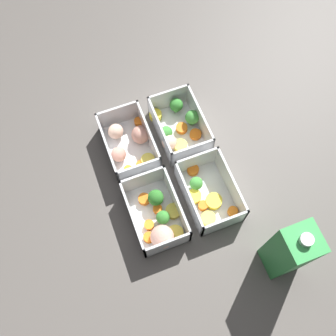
% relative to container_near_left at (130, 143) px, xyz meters
% --- Properties ---
extents(ground_plane, '(4.00, 4.00, 0.00)m').
position_rel_container_near_left_xyz_m(ground_plane, '(0.09, 0.06, -0.02)').
color(ground_plane, '#56514C').
extents(container_near_left, '(0.16, 0.12, 0.07)m').
position_rel_container_near_left_xyz_m(container_near_left, '(0.00, 0.00, 0.00)').
color(container_near_left, white).
rests_on(container_near_left, ground_plane).
extents(container_near_right, '(0.18, 0.11, 0.07)m').
position_rel_container_near_left_xyz_m(container_near_right, '(0.20, -0.00, 0.00)').
color(container_near_right, white).
rests_on(container_near_right, ground_plane).
extents(container_far_left, '(0.17, 0.12, 0.07)m').
position_rel_container_near_left_xyz_m(container_far_left, '(0.00, 0.12, 0.00)').
color(container_far_left, white).
rests_on(container_far_left, ground_plane).
extents(container_far_right, '(0.17, 0.11, 0.07)m').
position_rel_container_near_left_xyz_m(container_far_right, '(0.18, 0.12, -0.00)').
color(container_far_right, white).
rests_on(container_far_right, ground_plane).
extents(juice_carton, '(0.07, 0.07, 0.20)m').
position_rel_container_near_left_xyz_m(juice_carton, '(0.37, 0.21, 0.07)').
color(juice_carton, green).
rests_on(juice_carton, ground_plane).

